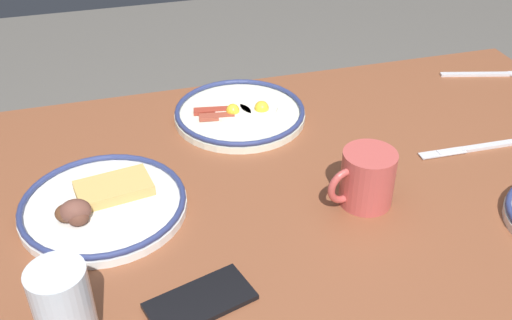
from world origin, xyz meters
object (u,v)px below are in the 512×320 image
at_px(drinking_glass, 65,313).
at_px(butter_knife, 473,148).
at_px(cell_phone, 200,301).
at_px(plate_center_pancakes, 240,113).
at_px(coffee_mug, 366,178).
at_px(fork_near, 483,74).
at_px(plate_near_main, 102,204).

bearing_deg(drinking_glass, butter_knife, -160.91).
bearing_deg(cell_phone, plate_center_pancakes, -127.03).
relative_size(coffee_mug, cell_phone, 0.84).
distance_m(cell_phone, fork_near, 0.91).
relative_size(plate_center_pancakes, butter_knife, 1.23).
bearing_deg(plate_center_pancakes, fork_near, -176.45).
height_order(plate_near_main, butter_knife, plate_near_main).
relative_size(cell_phone, butter_knife, 0.67).
height_order(coffee_mug, fork_near, coffee_mug).
distance_m(coffee_mug, drinking_glass, 0.50).
xyz_separation_m(plate_near_main, coffee_mug, (-0.42, 0.09, 0.03)).
height_order(plate_center_pancakes, butter_knife, plate_center_pancakes).
relative_size(coffee_mug, drinking_glass, 0.94).
bearing_deg(butter_knife, plate_center_pancakes, -30.55).
distance_m(drinking_glass, cell_phone, 0.18).
height_order(cell_phone, fork_near, cell_phone).
bearing_deg(butter_knife, plate_near_main, -0.35).
relative_size(plate_center_pancakes, fork_near, 1.40).
bearing_deg(plate_center_pancakes, butter_knife, 149.45).
bearing_deg(plate_near_main, cell_phone, 115.46).
height_order(plate_center_pancakes, cell_phone, plate_center_pancakes).
xyz_separation_m(drinking_glass, fork_near, (-0.93, -0.52, -0.05)).
bearing_deg(butter_knife, cell_phone, 22.27).
relative_size(plate_center_pancakes, drinking_glass, 2.08).
relative_size(plate_near_main, coffee_mug, 2.25).
distance_m(plate_near_main, butter_knife, 0.68).
xyz_separation_m(plate_center_pancakes, fork_near, (-0.59, -0.04, -0.01)).
relative_size(coffee_mug, fork_near, 0.63).
height_order(fork_near, butter_knife, same).
bearing_deg(coffee_mug, fork_near, -142.23).
distance_m(plate_center_pancakes, fork_near, 0.59).
xyz_separation_m(plate_near_main, plate_center_pancakes, (-0.29, -0.23, -0.00)).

